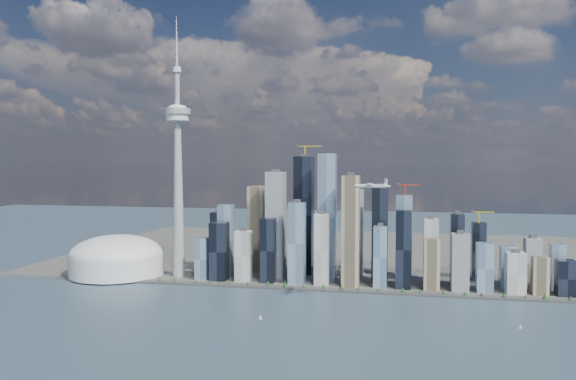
% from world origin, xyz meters
% --- Properties ---
extents(ground, '(4000.00, 4000.00, 0.00)m').
position_xyz_m(ground, '(0.00, 0.00, 0.00)').
color(ground, '#2D434F').
rests_on(ground, ground).
extents(seawall, '(1100.00, 22.00, 4.00)m').
position_xyz_m(seawall, '(0.00, 250.00, 2.00)').
color(seawall, '#383838').
rests_on(seawall, ground).
extents(land, '(1400.00, 900.00, 3.00)m').
position_xyz_m(land, '(0.00, 700.00, 1.50)').
color(land, '#4C4C47').
rests_on(land, ground).
extents(shoreline_trees, '(960.53, 7.20, 8.80)m').
position_xyz_m(shoreline_trees, '(0.00, 250.00, 8.78)').
color(shoreline_trees, '#3F2D1E').
rests_on(shoreline_trees, seawall).
extents(skyscraper_cluster, '(736.00, 142.00, 283.31)m').
position_xyz_m(skyscraper_cluster, '(59.61, 336.81, 88.46)').
color(skyscraper_cluster, black).
rests_on(skyscraper_cluster, land).
extents(needle_tower, '(56.00, 56.00, 550.50)m').
position_xyz_m(needle_tower, '(-300.00, 310.00, 235.84)').
color(needle_tower, gray).
rests_on(needle_tower, land).
extents(dome_stadium, '(200.00, 200.00, 86.00)m').
position_xyz_m(dome_stadium, '(-440.00, 300.00, 39.44)').
color(dome_stadium, white).
rests_on(dome_stadium, land).
extents(airplane, '(62.25, 54.99, 15.19)m').
position_xyz_m(airplane, '(119.85, 120.38, 210.11)').
color(airplane, silver).
rests_on(airplane, ground).
extents(sailboat_west, '(6.34, 2.19, 8.77)m').
position_xyz_m(sailboat_west, '(-48.60, 36.79, 2.81)').
color(sailboat_west, silver).
rests_on(sailboat_west, ground).
extents(sailboat_east, '(5.84, 2.67, 8.08)m').
position_xyz_m(sailboat_east, '(345.28, 67.49, 2.59)').
color(sailboat_east, silver).
rests_on(sailboat_east, ground).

